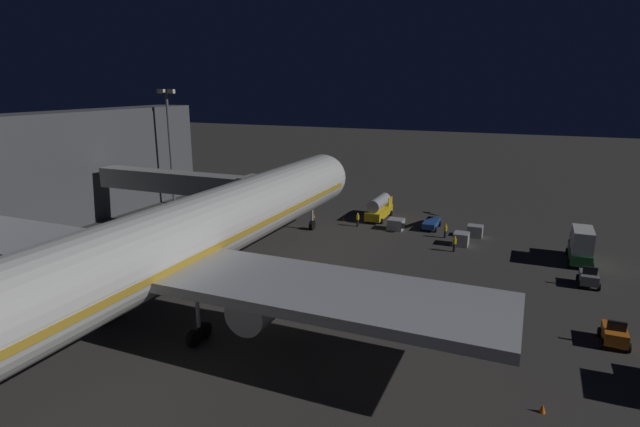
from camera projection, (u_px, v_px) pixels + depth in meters
name	position (u px, v px, depth m)	size (l,w,h in m)	color
ground_plane	(238.00, 277.00, 48.15)	(320.00, 320.00, 0.00)	#383533
airliner_at_gate	(155.00, 252.00, 36.97)	(50.68, 70.74, 18.83)	silver
jet_bridge	(193.00, 184.00, 61.29)	(24.44, 3.40, 7.64)	#9E9E99
apron_floodlight_mast	(170.00, 138.00, 75.17)	(2.90, 0.50, 17.19)	#59595E
baggage_tug_lead	(615.00, 334.00, 35.55)	(1.86, 2.53, 1.95)	orange
catering_truck	(581.00, 245.00, 51.74)	(2.36, 5.92, 3.72)	#287038
fuel_tanker	(379.00, 207.00, 68.69)	(2.46, 6.67, 3.15)	yellow
belt_loader	(431.00, 222.00, 64.05)	(1.96, 7.19, 3.04)	#234C9E
pushback_tug	(589.00, 278.00, 45.83)	(1.86, 2.39, 1.95)	slate
baggage_container_near_belt	(461.00, 239.00, 57.45)	(1.64, 1.86, 1.47)	#B7BABF
baggage_container_mid_row	(396.00, 224.00, 63.57)	(1.89, 1.87, 1.40)	#B7BABF
baggage_container_spare	(475.00, 231.00, 60.61)	(1.78, 1.56, 1.43)	#B7BABF
ground_crew_near_nose_gear	(455.00, 243.00, 55.14)	(0.40, 0.40, 1.80)	black
ground_crew_by_belt_loader	(358.00, 219.00, 64.91)	(0.40, 0.40, 1.82)	black
ground_crew_by_tug	(445.00, 230.00, 60.10)	(0.40, 0.40, 1.77)	black
traffic_cone_nose_port	(344.00, 219.00, 67.75)	(0.36, 0.36, 0.55)	orange
traffic_cone_nose_starboard	(314.00, 216.00, 69.42)	(0.36, 0.36, 0.55)	orange
traffic_cone_wingtip_svc_side	(543.00, 408.00, 28.27)	(0.36, 0.36, 0.55)	orange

